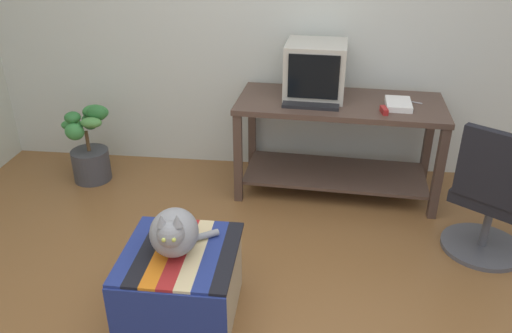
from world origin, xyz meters
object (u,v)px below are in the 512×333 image
at_px(tv_monitor, 315,70).
at_px(book, 398,104).
at_px(keyboard, 311,105).
at_px(stapler, 384,110).
at_px(potted_plant, 89,148).
at_px(ottoman_with_blanket, 182,283).
at_px(desk, 338,130).
at_px(cat, 174,232).
at_px(office_chair, 490,201).

height_order(tv_monitor, book, tv_monitor).
xyz_separation_m(keyboard, stapler, (0.50, -0.08, 0.01)).
distance_m(potted_plant, stapler, 2.31).
distance_m(keyboard, stapler, 0.51).
bearing_deg(ottoman_with_blanket, keyboard, 65.03).
bearing_deg(potted_plant, keyboard, -2.90).
relative_size(book, potted_plant, 0.41).
distance_m(desk, potted_plant, 1.98).
relative_size(cat, stapler, 3.29).
height_order(book, potted_plant, book).
bearing_deg(book, potted_plant, -177.45).
bearing_deg(tv_monitor, keyboard, -91.94).
distance_m(book, stapler, 0.18).
distance_m(tv_monitor, ottoman_with_blanket, 1.87).
xyz_separation_m(cat, stapler, (1.15, 1.29, 0.22)).
xyz_separation_m(keyboard, ottoman_with_blanket, (-0.63, -1.36, -0.54)).
distance_m(tv_monitor, cat, 1.78).
distance_m(desk, ottoman_with_blanket, 1.75).
relative_size(tv_monitor, cat, 1.27).
height_order(desk, cat, desk).
xyz_separation_m(desk, stapler, (0.29, -0.21, 0.25)).
distance_m(cat, office_chair, 1.95).
relative_size(tv_monitor, potted_plant, 0.72).
distance_m(desk, keyboard, 0.35).
bearing_deg(ottoman_with_blanket, stapler, 48.55).
relative_size(cat, potted_plant, 0.56).
relative_size(desk, office_chair, 1.73).
xyz_separation_m(keyboard, cat, (-0.65, -1.37, -0.21)).
bearing_deg(book, office_chair, -48.94).
bearing_deg(keyboard, tv_monitor, 88.17).
distance_m(office_chair, stapler, 0.90).
relative_size(cat, office_chair, 0.41).
xyz_separation_m(ottoman_with_blanket, stapler, (1.14, 1.29, 0.55)).
relative_size(desk, book, 5.88).
bearing_deg(potted_plant, stapler, -4.16).
distance_m(book, ottoman_with_blanket, 1.97).
distance_m(desk, tv_monitor, 0.48).
distance_m(book, potted_plant, 2.42).
height_order(desk, ottoman_with_blanket, desk).
bearing_deg(stapler, desk, 136.28).
distance_m(tv_monitor, keyboard, 0.29).
height_order(tv_monitor, cat, tv_monitor).
xyz_separation_m(tv_monitor, office_chair, (1.11, -0.83, -0.55)).
bearing_deg(cat, stapler, 40.26).
xyz_separation_m(desk, office_chair, (0.92, -0.73, -0.12)).
distance_m(book, cat, 1.93).
bearing_deg(office_chair, ottoman_with_blanket, 59.61).
relative_size(desk, ottoman_with_blanket, 2.50).
height_order(book, office_chair, office_chair).
xyz_separation_m(tv_monitor, keyboard, (-0.02, -0.23, -0.18)).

